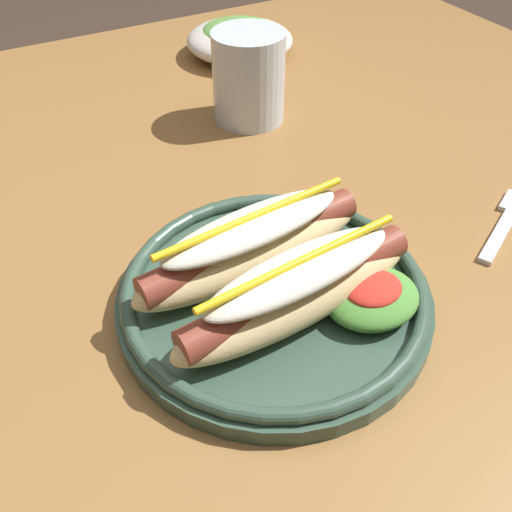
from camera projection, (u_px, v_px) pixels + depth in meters
dining_table at (153, 284)px, 0.60m from camera, size 1.37×0.96×0.74m
hot_dog_plate at (278, 283)px, 0.44m from camera, size 0.25×0.25×0.08m
fork at (507, 220)px, 0.54m from camera, size 0.12×0.07×0.00m
water_cup at (249, 77)px, 0.65m from camera, size 0.08×0.08×0.10m
side_bowl at (240, 38)px, 0.81m from camera, size 0.15×0.15×0.05m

